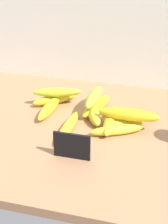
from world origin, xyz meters
TOP-DOWN VIEW (x-y plane):
  - counter_top at (0.00, 0.00)cm, footprint 110.00×76.00cm
  - back_wall at (0.00, 39.00)cm, footprint 130.00×2.00cm
  - chalkboard_sign at (9.03, -16.62)cm, footprint 11.00×1.80cm
  - banana_0 at (3.74, -3.21)cm, footprint 4.55×20.74cm
  - banana_1 at (22.40, 10.84)cm, footprint 20.48×4.60cm
  - banana_2 at (21.83, 3.56)cm, footprint 15.25×10.73cm
  - banana_3 at (19.78, -1.14)cm, footprint 17.58×10.61cm
  - banana_4 at (-6.76, 14.53)cm, footprint 16.10×14.46cm
  - banana_5 at (10.01, 12.42)cm, footprint 9.56×18.19cm
  - banana_6 at (17.01, 3.76)cm, footprint 4.35×19.03cm
  - banana_7 at (-6.53, 7.60)cm, footprint 5.05×18.98cm
  - banana_8 at (10.29, 6.43)cm, footprint 9.84×15.41cm
  - banana_9 at (-5.32, 13.19)cm, footprint 18.52×8.26cm
  - banana_10 at (9.25, 11.20)cm, footprint 5.42×16.99cm
  - banana_11 at (22.87, 2.96)cm, footprint 20.51×4.18cm

SIDE VIEW (x-z plane):
  - counter_top at x=0.00cm, z-range 0.00..3.00cm
  - banana_0 at x=3.74cm, z-range 3.00..6.34cm
  - banana_3 at x=19.78cm, z-range 3.00..6.44cm
  - banana_2 at x=21.83cm, z-range 3.00..6.65cm
  - banana_1 at x=22.40cm, z-range 3.00..6.81cm
  - banana_7 at x=-6.53cm, z-range 3.00..6.83cm
  - banana_4 at x=-6.76cm, z-range 3.00..6.87cm
  - banana_5 at x=10.01cm, z-range 3.00..7.13cm
  - banana_8 at x=10.29cm, z-range 3.00..7.14cm
  - banana_6 at x=17.01cm, z-range 3.00..7.29cm
  - chalkboard_sign at x=9.03cm, z-range 2.66..11.06cm
  - banana_9 at x=-5.32cm, z-range 6.87..10.28cm
  - banana_11 at x=22.87cm, z-range 6.65..10.74cm
  - banana_10 at x=9.25cm, z-range 7.13..11.46cm
  - back_wall at x=0.00cm, z-range 0.00..70.00cm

